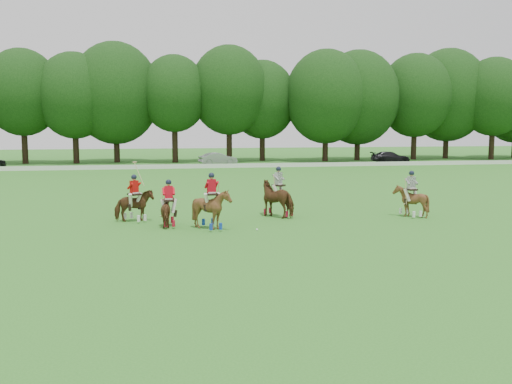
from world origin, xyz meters
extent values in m
plane|color=#2E7421|center=(0.00, 0.00, 0.00)|extent=(180.00, 180.00, 0.00)
cylinder|color=black|center=(-17.43, 48.92, 2.49)|extent=(0.70, 0.70, 4.98)
ellipsoid|color=black|center=(-17.43, 48.92, 8.28)|extent=(8.80, 8.80, 10.12)
cylinder|color=black|center=(-11.63, 48.49, 2.32)|extent=(0.70, 0.70, 4.64)
ellipsoid|color=black|center=(-11.63, 48.49, 7.95)|extent=(8.80, 8.80, 10.13)
cylinder|color=black|center=(-6.99, 49.52, 2.16)|extent=(0.70, 0.70, 4.31)
ellipsoid|color=black|center=(-6.99, 49.52, 8.31)|extent=(10.67, 10.67, 12.27)
cylinder|color=black|center=(-0.04, 48.00, 2.62)|extent=(0.70, 0.70, 5.24)
ellipsoid|color=black|center=(-0.04, 48.00, 8.26)|extent=(8.06, 8.06, 9.26)
cylinder|color=black|center=(6.63, 48.24, 2.59)|extent=(0.70, 0.70, 5.19)
ellipsoid|color=black|center=(6.63, 48.24, 8.75)|extent=(9.50, 9.50, 10.92)
cylinder|color=black|center=(11.06, 49.62, 2.24)|extent=(0.70, 0.70, 4.48)
ellipsoid|color=black|center=(11.06, 49.62, 7.71)|extent=(8.60, 8.60, 9.89)
cylinder|color=black|center=(18.54, 46.82, 2.11)|extent=(0.70, 0.70, 4.21)
ellipsoid|color=black|center=(18.54, 46.82, 8.00)|extent=(10.11, 10.11, 11.63)
cylinder|color=black|center=(23.25, 48.17, 2.03)|extent=(0.70, 0.70, 4.07)
ellipsoid|color=black|center=(23.25, 48.17, 7.99)|extent=(10.46, 10.46, 12.03)
cylinder|color=black|center=(31.16, 48.38, 2.40)|extent=(0.70, 0.70, 4.79)
ellipsoid|color=black|center=(31.16, 48.38, 8.35)|extent=(9.47, 9.47, 10.89)
cylinder|color=black|center=(36.59, 49.92, 2.22)|extent=(0.70, 0.70, 4.44)
ellipsoid|color=black|center=(36.59, 49.92, 8.51)|extent=(10.84, 10.84, 12.47)
cylinder|color=black|center=(41.42, 46.74, 2.43)|extent=(0.70, 0.70, 4.86)
ellipsoid|color=black|center=(41.42, 46.74, 8.21)|extent=(8.94, 8.94, 10.28)
cube|color=white|center=(0.00, 38.00, 0.22)|extent=(120.00, 0.10, 0.44)
imported|color=gray|center=(4.52, 42.50, 0.70)|extent=(4.45, 2.32, 1.39)
imported|color=black|center=(25.34, 42.50, 0.67)|extent=(4.86, 2.50, 1.35)
imported|color=#4B2B14|center=(-2.29, 3.63, 0.68)|extent=(0.76, 1.63, 1.37)
cube|color=black|center=(-2.29, 3.63, 1.19)|extent=(0.45, 0.57, 0.08)
cylinder|color=tan|center=(-2.59, 3.63, 1.11)|extent=(0.03, 0.21, 1.29)
imported|color=#4B2B14|center=(-3.83, 5.28, 0.75)|extent=(1.94, 1.90, 1.49)
cube|color=black|center=(-3.83, 5.28, 1.29)|extent=(0.69, 0.71, 0.08)
cylinder|color=tan|center=(-3.58, 5.46, 2.21)|extent=(0.48, 0.64, 1.08)
imported|color=#4B2B14|center=(-0.48, 2.67, 0.89)|extent=(1.66, 1.81, 1.77)
cube|color=black|center=(-0.48, 2.67, 1.54)|extent=(0.52, 0.62, 0.08)
cylinder|color=tan|center=(-0.19, 2.71, 1.46)|extent=(0.06, 0.21, 1.29)
imported|color=#4B2B14|center=(3.12, 5.46, 0.90)|extent=(2.13, 2.23, 1.79)
cube|color=black|center=(3.12, 5.46, 1.56)|extent=(0.70, 0.71, 0.08)
cylinder|color=tan|center=(2.90, 5.26, 1.48)|extent=(0.16, 0.18, 1.29)
imported|color=#4B2B14|center=(9.52, 4.20, 0.78)|extent=(1.46, 1.59, 1.57)
cube|color=black|center=(9.52, 4.20, 1.36)|extent=(0.52, 0.62, 0.08)
cylinder|color=tan|center=(9.22, 4.15, 1.28)|extent=(0.06, 0.21, 1.29)
sphere|color=white|center=(1.38, 1.93, 0.04)|extent=(0.09, 0.09, 0.09)
camera|label=1|loc=(-3.08, -21.73, 4.50)|focal=40.00mm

